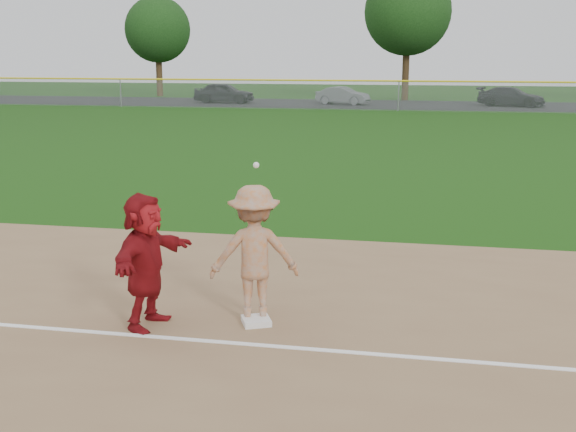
% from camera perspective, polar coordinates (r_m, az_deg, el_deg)
% --- Properties ---
extents(ground, '(160.00, 160.00, 0.00)m').
position_cam_1_polar(ground, '(10.65, -1.58, -8.61)').
color(ground, '#16410C').
rests_on(ground, ground).
extents(foul_line, '(60.00, 0.10, 0.01)m').
position_cam_1_polar(foul_line, '(9.92, -2.61, -10.12)').
color(foul_line, white).
rests_on(foul_line, infield_dirt).
extents(parking_asphalt, '(120.00, 10.00, 0.01)m').
position_cam_1_polar(parking_asphalt, '(55.85, 8.98, 8.68)').
color(parking_asphalt, black).
rests_on(parking_asphalt, ground).
extents(first_base, '(0.52, 0.52, 0.09)m').
position_cam_1_polar(first_base, '(10.64, -2.53, -8.28)').
color(first_base, white).
rests_on(first_base, infield_dirt).
extents(base_runner, '(0.89, 1.89, 1.96)m').
position_cam_1_polar(base_runner, '(10.46, -11.18, -3.46)').
color(base_runner, maroon).
rests_on(base_runner, infield_dirt).
extents(car_left, '(4.68, 1.94, 1.58)m').
position_cam_1_polar(car_left, '(57.20, -5.06, 9.68)').
color(car_left, black).
rests_on(car_left, parking_asphalt).
extents(car_mid, '(4.22, 2.31, 1.32)m').
position_cam_1_polar(car_mid, '(55.48, 4.35, 9.46)').
color(car_mid, slate).
rests_on(car_mid, parking_asphalt).
extents(car_right, '(5.18, 3.31, 1.40)m').
position_cam_1_polar(car_right, '(55.88, 17.23, 9.00)').
color(car_right, black).
rests_on(car_right, parking_asphalt).
extents(first_base_play, '(1.47, 1.10, 2.39)m').
position_cam_1_polar(first_base_play, '(10.52, -2.68, -2.98)').
color(first_base_play, '#969698').
rests_on(first_base_play, infield_dirt).
extents(outfield_fence, '(110.00, 0.12, 110.00)m').
position_cam_1_polar(outfield_fence, '(49.75, 8.76, 10.46)').
color(outfield_fence, '#999EA0').
rests_on(outfield_fence, ground).
extents(tree_1, '(5.80, 5.80, 8.75)m').
position_cam_1_polar(tree_1, '(67.21, -10.27, 14.28)').
color(tree_1, '#3B2815').
rests_on(tree_1, ground).
extents(tree_2, '(7.00, 7.00, 10.58)m').
position_cam_1_polar(tree_2, '(61.29, 9.44, 15.63)').
color(tree_2, '#362513').
rests_on(tree_2, ground).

